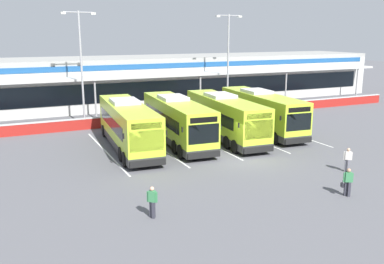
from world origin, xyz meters
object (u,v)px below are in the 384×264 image
at_px(pedestrian_child, 348,159).
at_px(lamp_post_centre, 228,57).
at_px(coach_bus_right_centre, 261,112).
at_px(coach_bus_leftmost, 128,126).
at_px(coach_bus_left_centre, 177,121).
at_px(coach_bus_centre, 225,118).
at_px(lamp_post_west, 81,61).
at_px(pedestrian_with_handbag, 348,181).
at_px(pedestrian_in_dark_coat, 152,201).

height_order(pedestrian_child, lamp_post_centre, lamp_post_centre).
xyz_separation_m(coach_bus_right_centre, pedestrian_child, (-1.50, -12.35, -0.91)).
height_order(coach_bus_leftmost, pedestrian_child, coach_bus_leftmost).
distance_m(coach_bus_left_centre, coach_bus_centre, 4.30).
distance_m(coach_bus_right_centre, lamp_post_west, 17.96).
xyz_separation_m(coach_bus_left_centre, pedestrian_with_handbag, (3.95, -15.11, -0.93)).
xyz_separation_m(coach_bus_leftmost, lamp_post_west, (-1.41, 10.53, 4.50)).
height_order(pedestrian_with_handbag, lamp_post_centre, lamp_post_centre).
distance_m(coach_bus_leftmost, lamp_post_west, 11.54).
xyz_separation_m(pedestrian_with_handbag, pedestrian_in_dark_coat, (-10.84, 1.89, 0.02)).
bearing_deg(pedestrian_in_dark_coat, pedestrian_with_handbag, -9.87).
xyz_separation_m(coach_bus_leftmost, pedestrian_in_dark_coat, (-2.66, -13.05, -0.91)).
distance_m(coach_bus_right_centre, pedestrian_child, 12.48).
bearing_deg(pedestrian_child, coach_bus_centre, 104.08).
xyz_separation_m(pedestrian_with_handbag, pedestrian_child, (3.19, 3.22, 0.02)).
distance_m(pedestrian_with_handbag, lamp_post_west, 27.76).
bearing_deg(coach_bus_left_centre, lamp_post_west, 118.56).
bearing_deg(lamp_post_west, coach_bus_leftmost, -82.36).
relative_size(coach_bus_leftmost, coach_bus_right_centre, 1.00).
distance_m(coach_bus_left_centre, pedestrian_with_handbag, 15.64).
bearing_deg(pedestrian_in_dark_coat, lamp_post_centre, 53.42).
relative_size(pedestrian_child, lamp_post_west, 0.15).
distance_m(coach_bus_leftmost, coach_bus_left_centre, 4.23).
bearing_deg(coach_bus_left_centre, pedestrian_child, -58.99).
distance_m(pedestrian_in_dark_coat, pedestrian_child, 14.10).
xyz_separation_m(coach_bus_right_centre, pedestrian_with_handbag, (-4.69, -15.57, -0.93)).
bearing_deg(lamp_post_west, pedestrian_in_dark_coat, -93.02).
relative_size(coach_bus_leftmost, pedestrian_in_dark_coat, 7.60).
height_order(coach_bus_left_centre, coach_bus_right_centre, same).
height_order(pedestrian_with_handbag, pedestrian_child, same).
xyz_separation_m(coach_bus_right_centre, lamp_post_west, (-14.29, 9.90, 4.50)).
height_order(pedestrian_with_handbag, lamp_post_west, lamp_post_west).
xyz_separation_m(coach_bus_left_centre, pedestrian_in_dark_coat, (-6.89, -13.22, -0.91)).
height_order(coach_bus_left_centre, pedestrian_with_handbag, coach_bus_left_centre).
xyz_separation_m(coach_bus_left_centre, lamp_post_west, (-5.64, 10.37, 4.50)).
xyz_separation_m(pedestrian_in_dark_coat, lamp_post_centre, (17.84, 24.04, 5.42)).
bearing_deg(coach_bus_leftmost, lamp_post_centre, 35.88).
height_order(coach_bus_left_centre, lamp_post_west, lamp_post_west).
bearing_deg(pedestrian_with_handbag, pedestrian_in_dark_coat, 170.13).
xyz_separation_m(coach_bus_leftmost, coach_bus_centre, (8.51, -0.29, 0.00)).
height_order(coach_bus_right_centre, pedestrian_with_handbag, coach_bus_right_centre).
height_order(coach_bus_left_centre, pedestrian_in_dark_coat, coach_bus_left_centre).
bearing_deg(coach_bus_right_centre, coach_bus_centre, -168.15).
distance_m(coach_bus_leftmost, coach_bus_centre, 8.51).
bearing_deg(coach_bus_leftmost, pedestrian_in_dark_coat, -101.51).
bearing_deg(coach_bus_centre, coach_bus_left_centre, 173.98).
xyz_separation_m(coach_bus_leftmost, lamp_post_centre, (15.18, 10.98, 4.50)).
height_order(lamp_post_west, lamp_post_centre, same).
bearing_deg(lamp_post_west, pedestrian_child, -60.12).
bearing_deg(pedestrian_child, coach_bus_leftmost, 134.14).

